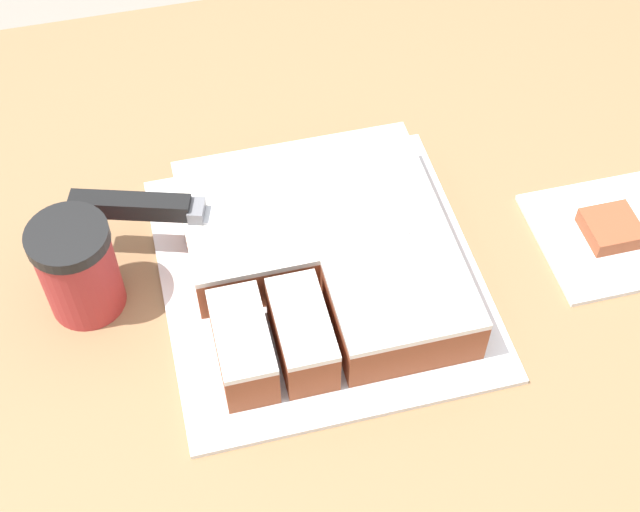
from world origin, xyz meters
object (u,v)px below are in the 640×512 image
cake_board (320,275)px  cake (322,253)px  coffee_cup (78,268)px  knife (169,209)px  brownie (611,228)px

cake_board → cake: (0.00, 0.00, 0.03)m
cake_board → coffee_cup: size_ratio=3.16×
knife → brownie: knife is taller
knife → brownie: 0.48m
coffee_cup → brownie: size_ratio=1.96×
cake → coffee_cup: coffee_cup is taller
cake_board → brownie: size_ratio=6.18×
cake_board → knife: knife is taller
brownie → knife: bearing=168.9°
coffee_cup → cake: bearing=-5.5°
cake → brownie: (0.32, -0.03, -0.02)m
cake_board → coffee_cup: 0.25m
knife → cake_board: bearing=-8.0°
cake_board → coffee_cup: (-0.25, 0.03, 0.05)m
knife → brownie: (0.47, -0.09, -0.06)m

